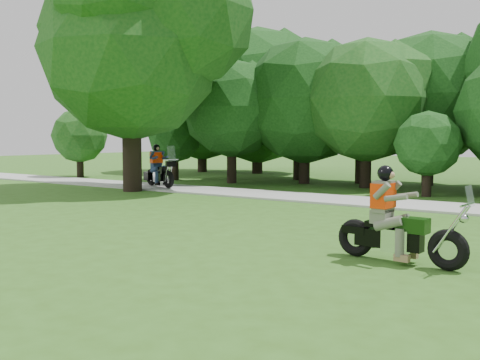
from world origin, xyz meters
The scene contains 5 objects.
ground centered at (0.00, 0.00, 0.00)m, with size 100.00×100.00×0.00m, color #325C1A.
walkway centered at (0.00, 8.00, 0.03)m, with size 60.00×2.20×0.06m, color #A7A7A1.
big_tree_west centered at (-10.54, 6.85, 5.76)m, with size 8.64×6.56×9.96m.
chopper_motorcycle centered at (0.95, 0.95, 0.56)m, with size 2.11×0.62×1.50m.
touring_motorcycle centered at (-10.54, 7.89, 0.65)m, with size 2.06×1.17×1.63m.
Camera 1 is at (3.64, -7.13, 1.93)m, focal length 40.00 mm.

